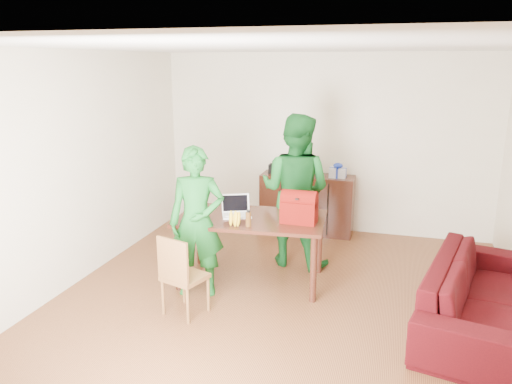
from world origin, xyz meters
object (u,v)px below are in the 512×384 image
(person_far, at_px, (295,191))
(laptop, at_px, (237,213))
(person_near, at_px, (197,222))
(chair, at_px, (185,291))
(table, at_px, (251,225))
(red_bag, at_px, (299,210))
(sofa, at_px, (478,294))
(bottle, at_px, (248,218))

(person_far, distance_m, laptop, 0.91)
(person_near, bearing_deg, chair, -99.39)
(table, bearing_deg, laptop, -178.96)
(table, relative_size, red_bag, 4.50)
(laptop, bearing_deg, sofa, -30.85)
(person_far, xyz_separation_m, red_bag, (0.20, -0.73, -0.03))
(person_near, relative_size, sofa, 0.75)
(table, height_order, laptop, laptop)
(person_far, distance_m, red_bag, 0.75)
(chair, relative_size, laptop, 2.21)
(laptop, xyz_separation_m, sofa, (2.63, -0.35, -0.52))
(chair, distance_m, person_far, 1.98)
(bottle, bearing_deg, chair, -127.99)
(person_near, height_order, sofa, person_near)
(chair, height_order, person_far, person_far)
(person_near, distance_m, sofa, 2.99)
(bottle, bearing_deg, person_near, -165.64)
(person_far, bearing_deg, table, 72.55)
(chair, height_order, laptop, laptop)
(person_near, xyz_separation_m, sofa, (2.94, 0.10, -0.52))
(laptop, bearing_deg, table, -17.48)
(chair, relative_size, person_near, 0.52)
(chair, bearing_deg, person_near, 113.80)
(person_near, height_order, person_far, person_far)
(chair, xyz_separation_m, sofa, (2.89, 0.60, 0.07))
(bottle, height_order, red_bag, red_bag)
(laptop, relative_size, red_bag, 0.99)
(red_bag, height_order, sofa, red_bag)
(bottle, bearing_deg, laptop, 127.56)
(bottle, relative_size, red_bag, 0.47)
(bottle, xyz_separation_m, red_bag, (0.51, 0.29, 0.05))
(chair, xyz_separation_m, person_near, (-0.05, 0.50, 0.59))
(chair, distance_m, laptop, 1.15)
(table, distance_m, person_near, 0.69)
(chair, relative_size, person_far, 0.45)
(table, xyz_separation_m, chair, (-0.43, -0.97, -0.44))
(person_near, xyz_separation_m, bottle, (0.55, 0.14, 0.05))
(laptop, height_order, bottle, laptop)
(table, xyz_separation_m, laptop, (-0.17, -0.02, 0.15))
(red_bag, bearing_deg, sofa, -8.29)
(table, height_order, bottle, bottle)
(person_near, xyz_separation_m, red_bag, (1.06, 0.43, 0.10))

